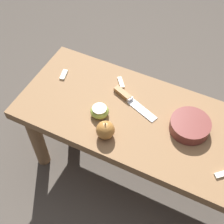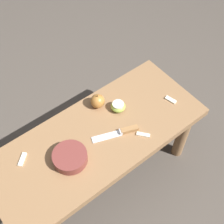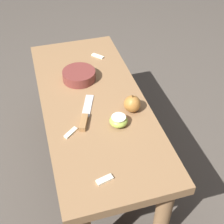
% 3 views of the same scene
% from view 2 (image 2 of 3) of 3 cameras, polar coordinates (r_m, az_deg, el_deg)
% --- Properties ---
extents(ground_plane, '(8.00, 8.00, 0.00)m').
position_cam_2_polar(ground_plane, '(1.78, -2.18, -11.68)').
color(ground_plane, '#4C443D').
extents(wooden_bench, '(1.02, 0.43, 0.43)m').
position_cam_2_polar(wooden_bench, '(1.47, -2.61, -5.90)').
color(wooden_bench, olive).
rests_on(wooden_bench, ground_plane).
extents(knife, '(0.21, 0.10, 0.02)m').
position_cam_2_polar(knife, '(1.40, 1.89, -3.61)').
color(knife, silver).
rests_on(knife, wooden_bench).
extents(apple_whole, '(0.07, 0.07, 0.08)m').
position_cam_2_polar(apple_whole, '(1.47, -2.65, 2.01)').
color(apple_whole, '#B27233').
rests_on(apple_whole, wooden_bench).
extents(apple_cut, '(0.07, 0.07, 0.04)m').
position_cam_2_polar(apple_cut, '(1.47, 1.12, 1.06)').
color(apple_cut, '#9EB747').
rests_on(apple_cut, wooden_bench).
extents(apple_slice_near_knife, '(0.03, 0.06, 0.01)m').
position_cam_2_polar(apple_slice_near_knife, '(1.54, 10.69, 2.20)').
color(apple_slice_near_knife, white).
rests_on(apple_slice_near_knife, wooden_bench).
extents(apple_slice_center, '(0.05, 0.06, 0.01)m').
position_cam_2_polar(apple_slice_center, '(1.41, 5.73, -4.14)').
color(apple_slice_center, white).
rests_on(apple_slice_center, wooden_bench).
extents(apple_slice_near_bowl, '(0.06, 0.06, 0.01)m').
position_cam_2_polar(apple_slice_near_bowl, '(1.39, -16.07, -8.31)').
color(apple_slice_near_bowl, white).
rests_on(apple_slice_near_bowl, wooden_bench).
extents(bowl, '(0.15, 0.15, 0.04)m').
position_cam_2_polar(bowl, '(1.33, -7.69, -8.20)').
color(bowl, brown).
rests_on(bowl, wooden_bench).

